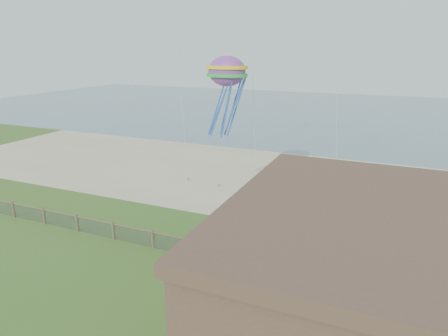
{
  "coord_description": "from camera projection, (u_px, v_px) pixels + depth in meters",
  "views": [
    {
      "loc": [
        9.87,
        -12.69,
        11.95
      ],
      "look_at": [
        0.92,
        8.0,
        5.13
      ],
      "focal_mm": 32.0,
      "sensor_mm": 36.0,
      "label": 1
    }
  ],
  "objects": [
    {
      "name": "chainlink_fence",
      "position": [
        196.0,
        250.0,
        23.47
      ],
      "size": [
        36.2,
        0.2,
        1.25
      ],
      "primitive_type": null,
      "color": "#4D412B",
      "rests_on": "ground"
    },
    {
      "name": "ocean",
      "position": [
        340.0,
        113.0,
        76.34
      ],
      "size": [
        160.0,
        68.0,
        0.02
      ],
      "primitive_type": "cube",
      "color": "slate",
      "rests_on": "ground"
    },
    {
      "name": "picnic_table",
      "position": [
        232.0,
        315.0,
        17.93
      ],
      "size": [
        2.3,
        1.96,
        0.84
      ],
      "primitive_type": null,
      "rotation": [
        0.0,
        0.0,
        0.26
      ],
      "color": "brown",
      "rests_on": "ground"
    },
    {
      "name": "motel_deck",
      "position": [
        446.0,
        322.0,
        17.74
      ],
      "size": [
        15.0,
        2.0,
        0.5
      ],
      "primitive_type": "cube",
      "color": "brown",
      "rests_on": "ground"
    },
    {
      "name": "ground",
      "position": [
        137.0,
        318.0,
        18.36
      ],
      "size": [
        160.0,
        160.0,
        0.0
      ],
      "primitive_type": "plane",
      "color": "#3E6322",
      "rests_on": "ground"
    },
    {
      "name": "sand_beach",
      "position": [
        274.0,
        179.0,
        37.68
      ],
      "size": [
        72.0,
        20.0,
        0.02
      ],
      "primitive_type": "cube",
      "color": "tan",
      "rests_on": "ground"
    },
    {
      "name": "octopus_kite",
      "position": [
        227.0,
        94.0,
        29.88
      ],
      "size": [
        3.75,
        3.14,
        6.6
      ],
      "primitive_type": null,
      "rotation": [
        0.0,
        0.0,
        0.31
      ],
      "color": "#F22644"
    }
  ]
}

